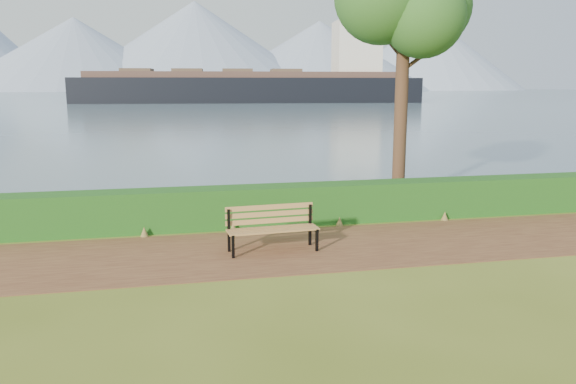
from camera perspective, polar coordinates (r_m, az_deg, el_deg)
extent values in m
plane|color=#53621C|center=(11.99, 0.84, -6.24)|extent=(140.00, 140.00, 0.00)
cube|color=#562C1D|center=(12.26, 0.52, -5.82)|extent=(40.00, 3.40, 0.01)
cube|color=#174B15|center=(14.32, -1.50, -1.35)|extent=(32.00, 0.85, 1.00)
cube|color=#44606D|center=(271.20, -11.83, 9.81)|extent=(700.00, 510.00, 0.00)
cone|color=#8191AC|center=(410.71, -20.77, 12.95)|extent=(160.00, 160.00, 48.00)
cone|color=#8191AC|center=(417.68, -9.37, 14.40)|extent=(190.00, 190.00, 62.00)
cone|color=#8191AC|center=(426.84, 3.20, 13.64)|extent=(170.00, 170.00, 50.00)
cone|color=#8191AC|center=(468.05, 13.86, 13.59)|extent=(150.00, 150.00, 58.00)
cone|color=#8191AC|center=(441.45, -13.47, 12.30)|extent=(120.00, 120.00, 35.00)
cone|color=#8191AC|center=(462.38, 7.26, 12.73)|extent=(130.00, 130.00, 40.00)
cube|color=black|center=(11.63, -5.60, -5.57)|extent=(0.06, 0.07, 0.49)
cube|color=black|center=(12.02, -6.04, -3.94)|extent=(0.06, 0.07, 0.93)
cube|color=black|center=(11.80, -5.83, -4.27)|extent=(0.09, 0.57, 0.05)
cube|color=black|center=(12.07, 2.95, -4.92)|extent=(0.06, 0.07, 0.49)
cube|color=black|center=(12.45, 2.25, -3.37)|extent=(0.06, 0.07, 0.93)
cube|color=black|center=(12.24, 2.60, -3.68)|extent=(0.09, 0.57, 0.05)
cube|color=#AC8342|center=(11.78, -1.29, -4.08)|extent=(1.95, 0.23, 0.04)
cube|color=#AC8342|center=(11.91, -1.46, -3.91)|extent=(1.95, 0.23, 0.04)
cube|color=#AC8342|center=(12.04, -1.62, -3.75)|extent=(1.95, 0.23, 0.04)
cube|color=#AC8342|center=(12.17, -1.78, -3.60)|extent=(1.95, 0.23, 0.04)
cube|color=#AC8342|center=(12.20, -1.86, -2.93)|extent=(1.95, 0.18, 0.11)
cube|color=#AC8342|center=(12.16, -1.86, -2.24)|extent=(1.95, 0.18, 0.11)
cube|color=#AC8342|center=(12.13, -1.87, -1.54)|extent=(1.95, 0.18, 0.11)
cylinder|color=#362116|center=(17.12, 11.48, 10.43)|extent=(0.39, 0.39, 6.94)
sphere|color=#27531B|center=(17.88, 14.09, 17.77)|extent=(2.50, 2.50, 2.50)
sphere|color=#27531B|center=(16.72, 13.63, 16.97)|extent=(2.31, 2.31, 2.31)
cylinder|color=#362116|center=(17.31, 12.93, 12.93)|extent=(1.01, 0.12, 0.76)
cylinder|color=#362116|center=(17.10, 10.29, 14.68)|extent=(0.78, 0.36, 0.69)
cube|color=black|center=(118.06, -3.95, 9.78)|extent=(70.97, 17.59, 7.02)
cube|color=#49332C|center=(118.06, -3.98, 11.77)|extent=(65.27, 15.96, 1.20)
cube|color=silver|center=(121.51, 6.97, 14.25)|extent=(9.77, 9.09, 11.04)
cylinder|color=black|center=(122.09, 7.05, 17.30)|extent=(2.41, 2.41, 3.51)
cube|color=brown|center=(119.07, -15.09, 11.81)|extent=(6.62, 7.16, 0.80)
cube|color=brown|center=(118.10, -10.16, 12.02)|extent=(6.62, 7.16, 0.80)
cube|color=brown|center=(117.98, -5.18, 12.15)|extent=(6.62, 7.16, 0.80)
cube|color=brown|center=(118.71, -0.22, 12.18)|extent=(6.62, 7.16, 0.80)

